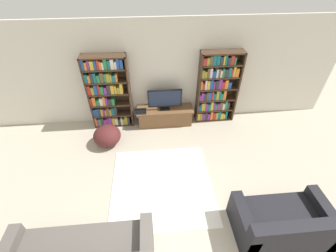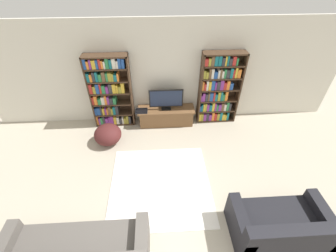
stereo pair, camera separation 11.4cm
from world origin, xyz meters
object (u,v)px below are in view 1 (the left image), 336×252
(couch_right_sofa, at_px, (283,224))
(laptop, at_px, (140,111))
(bookshelf_left, at_px, (108,93))
(television, at_px, (165,99))
(beanbag_ottoman, at_px, (107,136))
(bookshelf_right, at_px, (216,88))
(tv_stand, at_px, (165,116))

(couch_right_sofa, bearing_deg, laptop, 126.74)
(bookshelf_left, relative_size, television, 2.21)
(beanbag_ottoman, bearing_deg, bookshelf_left, 87.30)
(bookshelf_right, height_order, couch_right_sofa, bookshelf_right)
(tv_stand, bearing_deg, beanbag_ottoman, -154.92)
(bookshelf_right, bearing_deg, tv_stand, -175.29)
(bookshelf_right, bearing_deg, bookshelf_left, 179.98)
(beanbag_ottoman, bearing_deg, bookshelf_right, 15.84)
(bookshelf_right, height_order, beanbag_ottoman, bookshelf_right)
(tv_stand, height_order, couch_right_sofa, couch_right_sofa)
(bookshelf_right, relative_size, tv_stand, 1.29)
(couch_right_sofa, distance_m, beanbag_ottoman, 3.95)
(bookshelf_left, xyz_separation_m, couch_right_sofa, (3.05, -3.25, -0.68))
(couch_right_sofa, bearing_deg, bookshelf_right, 96.07)
(bookshelf_left, height_order, couch_right_sofa, bookshelf_left)
(television, distance_m, couch_right_sofa, 3.58)
(bookshelf_right, relative_size, television, 2.21)
(television, height_order, beanbag_ottoman, television)
(bookshelf_left, xyz_separation_m, laptop, (0.76, -0.18, -0.48))
(bookshelf_left, distance_m, television, 1.41)
(laptop, height_order, couch_right_sofa, couch_right_sofa)
(tv_stand, height_order, television, television)
(bookshelf_left, relative_size, beanbag_ottoman, 2.93)
(tv_stand, xyz_separation_m, television, (-0.00, -0.00, 0.52))
(couch_right_sofa, bearing_deg, tv_stand, 117.81)
(laptop, bearing_deg, tv_stand, 6.63)
(beanbag_ottoman, bearing_deg, laptop, 36.75)
(laptop, bearing_deg, bookshelf_left, 166.53)
(bookshelf_right, relative_size, beanbag_ottoman, 2.93)
(bookshelf_right, height_order, laptop, bookshelf_right)
(television, bearing_deg, tv_stand, 90.00)
(bookshelf_left, bearing_deg, couch_right_sofa, -46.80)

